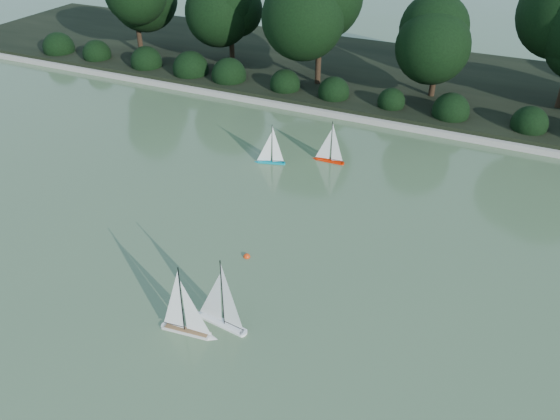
% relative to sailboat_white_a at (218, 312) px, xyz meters
% --- Properties ---
extents(ground, '(80.00, 80.00, 0.00)m').
position_rel_sailboat_white_a_xyz_m(ground, '(0.41, 0.84, -0.25)').
color(ground, '#3E5432').
rests_on(ground, ground).
extents(pond_coping, '(40.00, 0.35, 0.18)m').
position_rel_sailboat_white_a_xyz_m(pond_coping, '(0.41, 9.84, -0.16)').
color(pond_coping, gray).
rests_on(pond_coping, ground).
extents(far_bank, '(40.00, 8.00, 0.30)m').
position_rel_sailboat_white_a_xyz_m(far_bank, '(0.41, 13.84, -0.10)').
color(far_bank, black).
rests_on(far_bank, ground).
extents(tree_line, '(26.31, 3.93, 4.39)m').
position_rel_sailboat_white_a_xyz_m(tree_line, '(1.64, 12.28, 2.39)').
color(tree_line, black).
rests_on(tree_line, ground).
extents(shrub_hedge, '(29.10, 1.10, 1.10)m').
position_rel_sailboat_white_a_xyz_m(shrub_hedge, '(0.41, 10.74, 0.20)').
color(shrub_hedge, black).
rests_on(shrub_hedge, ground).
extents(sailboat_white_a, '(1.18, 0.32, 1.61)m').
position_rel_sailboat_white_a_xyz_m(sailboat_white_a, '(0.00, 0.00, 0.00)').
color(sailboat_white_a, white).
rests_on(sailboat_white_a, ground).
extents(sailboat_white_b, '(1.13, 0.30, 1.54)m').
position_rel_sailboat_white_a_xyz_m(sailboat_white_b, '(-0.33, -0.44, -0.01)').
color(sailboat_white_b, silver).
rests_on(sailboat_white_b, ground).
extents(sailboat_orange, '(0.96, 0.17, 1.32)m').
position_rel_sailboat_white_a_xyz_m(sailboat_orange, '(-0.38, 6.80, -0.05)').
color(sailboat_orange, red).
rests_on(sailboat_orange, ground).
extents(sailboat_teal, '(0.90, 0.37, 1.23)m').
position_rel_sailboat_white_a_xyz_m(sailboat_teal, '(-1.84, 6.01, -0.06)').
color(sailboat_teal, '#038595').
rests_on(sailboat_teal, ground).
extents(race_buoy, '(0.15, 0.15, 0.15)m').
position_rel_sailboat_white_a_xyz_m(race_buoy, '(-0.43, 1.96, -0.25)').
color(race_buoy, red).
rests_on(race_buoy, ground).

